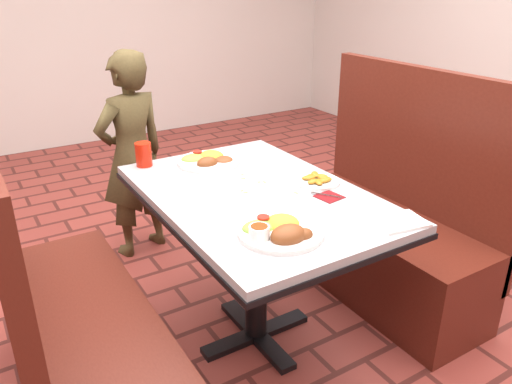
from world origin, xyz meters
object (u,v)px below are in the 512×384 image
dining_table (256,213)px  diner_person (132,156)px  near_dinner_plate (280,227)px  red_tumbler (144,154)px  far_dinner_plate (208,157)px  booth_bench_right (385,234)px  plantain_plate (317,180)px  booth_bench_left (74,340)px

dining_table → diner_person: diner_person is taller
near_dinner_plate → red_tumbler: (-0.16, 0.91, 0.02)m
dining_table → far_dinner_plate: size_ratio=4.08×
diner_person → booth_bench_right: bearing=116.1°
plantain_plate → booth_bench_right: bearing=5.7°
diner_person → booth_bench_left: bearing=45.0°
booth_bench_right → red_tumbler: booth_bench_right is taller
near_dinner_plate → red_tumbler: size_ratio=2.65×
booth_bench_right → plantain_plate: size_ratio=6.06×
dining_table → booth_bench_right: booth_bench_right is taller
plantain_plate → red_tumbler: bearing=133.4°
far_dinner_plate → plantain_plate: 0.56m
dining_table → near_dinner_plate: (-0.13, -0.37, 0.13)m
diner_person → far_dinner_plate: (0.16, -0.68, 0.17)m
booth_bench_left → plantain_plate: bearing=-2.7°
diner_person → plantain_plate: 1.25m
dining_table → near_dinner_plate: size_ratio=4.05×
dining_table → booth_bench_left: size_ratio=1.01×
booth_bench_left → booth_bench_right: (1.60, 0.00, 0.00)m
diner_person → far_dinner_plate: 0.72m
far_dinner_plate → red_tumbler: size_ratio=2.63×
booth_bench_left → plantain_plate: size_ratio=6.06×
booth_bench_right → red_tumbler: 1.30m
dining_table → near_dinner_plate: bearing=-109.4°
dining_table → red_tumbler: 0.63m
near_dinner_plate → booth_bench_left: bearing=151.4°
near_dinner_plate → plantain_plate: near_dinner_plate is taller
booth_bench_left → diner_person: bearing=60.3°
booth_bench_left → near_dinner_plate: booth_bench_left is taller
near_dinner_plate → plantain_plate: 0.51m
dining_table → red_tumbler: red_tumbler is taller
booth_bench_left → diner_person: (0.63, 1.10, 0.28)m
booth_bench_left → red_tumbler: booth_bench_left is taller
booth_bench_right → diner_person: size_ratio=0.98×
near_dinner_plate → far_dinner_plate: 0.80m
dining_table → red_tumbler: bearing=117.6°
booth_bench_left → booth_bench_right: bearing=0.0°
far_dinner_plate → diner_person: bearing=103.3°
diner_person → red_tumbler: 0.60m
booth_bench_right → red_tumbler: bearing=153.3°
dining_table → booth_bench_right: bearing=0.0°
plantain_plate → diner_person: bearing=111.3°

